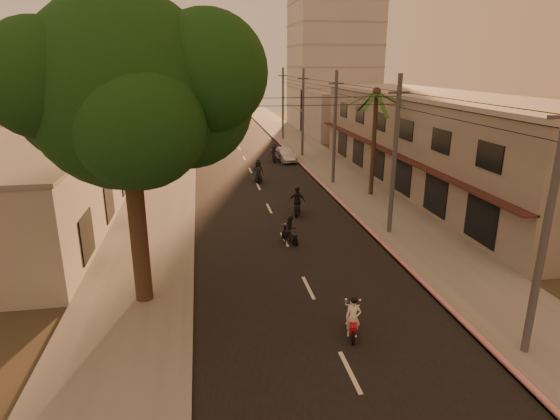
{
  "coord_description": "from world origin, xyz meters",
  "views": [
    {
      "loc": [
        -4.34,
        -16.22,
        9.5
      ],
      "look_at": [
        -0.4,
        7.15,
        2.04
      ],
      "focal_mm": 30.0,
      "sensor_mm": 36.0,
      "label": 1
    }
  ],
  "objects_px": {
    "palm_tree": "(376,98)",
    "scooter_red": "(353,318)",
    "scooter_far_b": "(274,154)",
    "scooter_far_a": "(258,172)",
    "parked_car": "(286,155)",
    "broadleaf_tree": "(137,92)",
    "scooter_mid_a": "(290,230)",
    "scooter_mid_b": "(297,202)"
  },
  "relations": [
    {
      "from": "broadleaf_tree",
      "to": "palm_tree",
      "type": "distance_m",
      "value": 20.18
    },
    {
      "from": "broadleaf_tree",
      "to": "scooter_mid_b",
      "type": "distance_m",
      "value": 15.17
    },
    {
      "from": "scooter_mid_a",
      "to": "scooter_far_a",
      "type": "bearing_deg",
      "value": 70.04
    },
    {
      "from": "scooter_far_a",
      "to": "parked_car",
      "type": "relative_size",
      "value": 0.47
    },
    {
      "from": "broadleaf_tree",
      "to": "scooter_red",
      "type": "bearing_deg",
      "value": -29.34
    },
    {
      "from": "scooter_red",
      "to": "scooter_mid_a",
      "type": "bearing_deg",
      "value": 108.78
    },
    {
      "from": "palm_tree",
      "to": "scooter_far_a",
      "type": "xyz_separation_m",
      "value": [
        -7.82,
        5.49,
        -6.27
      ]
    },
    {
      "from": "scooter_far_a",
      "to": "scooter_far_b",
      "type": "xyz_separation_m",
      "value": [
        2.6,
        8.08,
        -0.03
      ]
    },
    {
      "from": "palm_tree",
      "to": "scooter_far_b",
      "type": "distance_m",
      "value": 15.84
    },
    {
      "from": "scooter_mid_b",
      "to": "broadleaf_tree",
      "type": "bearing_deg",
      "value": -113.91
    },
    {
      "from": "scooter_far_b",
      "to": "parked_car",
      "type": "height_order",
      "value": "scooter_far_b"
    },
    {
      "from": "broadleaf_tree",
      "to": "scooter_far_b",
      "type": "relative_size",
      "value": 6.41
    },
    {
      "from": "broadleaf_tree",
      "to": "parked_car",
      "type": "bearing_deg",
      "value": 68.92
    },
    {
      "from": "broadleaf_tree",
      "to": "scooter_far_b",
      "type": "xyz_separation_m",
      "value": [
        9.39,
        27.42,
        -7.63
      ]
    },
    {
      "from": "broadleaf_tree",
      "to": "scooter_mid_a",
      "type": "height_order",
      "value": "broadleaf_tree"
    },
    {
      "from": "scooter_mid_a",
      "to": "scooter_mid_b",
      "type": "relative_size",
      "value": 0.84
    },
    {
      "from": "palm_tree",
      "to": "scooter_red",
      "type": "height_order",
      "value": "palm_tree"
    },
    {
      "from": "scooter_mid_a",
      "to": "scooter_far_b",
      "type": "relative_size",
      "value": 0.86
    },
    {
      "from": "scooter_far_b",
      "to": "parked_car",
      "type": "xyz_separation_m",
      "value": [
        1.24,
        0.18,
        -0.16
      ]
    },
    {
      "from": "palm_tree",
      "to": "scooter_mid_b",
      "type": "relative_size",
      "value": 4.26
    },
    {
      "from": "broadleaf_tree",
      "to": "scooter_red",
      "type": "height_order",
      "value": "broadleaf_tree"
    },
    {
      "from": "scooter_mid_a",
      "to": "scooter_far_b",
      "type": "distance_m",
      "value": 22.28
    },
    {
      "from": "palm_tree",
      "to": "scooter_red",
      "type": "distance_m",
      "value": 20.44
    },
    {
      "from": "palm_tree",
      "to": "scooter_mid_b",
      "type": "bearing_deg",
      "value": -150.42
    },
    {
      "from": "scooter_red",
      "to": "scooter_far_a",
      "type": "distance_m",
      "value": 23.48
    },
    {
      "from": "scooter_red",
      "to": "palm_tree",
      "type": "bearing_deg",
      "value": 83.69
    },
    {
      "from": "scooter_far_b",
      "to": "scooter_mid_b",
      "type": "bearing_deg",
      "value": -91.72
    },
    {
      "from": "scooter_mid_b",
      "to": "scooter_far_b",
      "type": "bearing_deg",
      "value": 100.97
    },
    {
      "from": "broadleaf_tree",
      "to": "scooter_mid_b",
      "type": "relative_size",
      "value": 6.29
    },
    {
      "from": "scooter_red",
      "to": "parked_car",
      "type": "bearing_deg",
      "value": 99.77
    },
    {
      "from": "parked_car",
      "to": "scooter_red",
      "type": "bearing_deg",
      "value": -97.77
    },
    {
      "from": "scooter_far_a",
      "to": "scooter_mid_b",
      "type": "bearing_deg",
      "value": -76.11
    },
    {
      "from": "scooter_far_a",
      "to": "parked_car",
      "type": "distance_m",
      "value": 9.11
    },
    {
      "from": "palm_tree",
      "to": "broadleaf_tree",
      "type": "bearing_deg",
      "value": -136.52
    },
    {
      "from": "scooter_red",
      "to": "scooter_far_b",
      "type": "distance_m",
      "value": 31.61
    },
    {
      "from": "scooter_far_a",
      "to": "scooter_far_b",
      "type": "relative_size",
      "value": 1.05
    },
    {
      "from": "scooter_red",
      "to": "parked_car",
      "type": "distance_m",
      "value": 31.9
    },
    {
      "from": "palm_tree",
      "to": "scooter_far_b",
      "type": "height_order",
      "value": "palm_tree"
    },
    {
      "from": "palm_tree",
      "to": "scooter_far_a",
      "type": "bearing_deg",
      "value": 144.94
    },
    {
      "from": "palm_tree",
      "to": "scooter_far_a",
      "type": "distance_m",
      "value": 11.43
    },
    {
      "from": "scooter_far_a",
      "to": "palm_tree",
      "type": "bearing_deg",
      "value": -30.07
    },
    {
      "from": "scooter_mid_a",
      "to": "parked_car",
      "type": "height_order",
      "value": "scooter_mid_a"
    }
  ]
}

